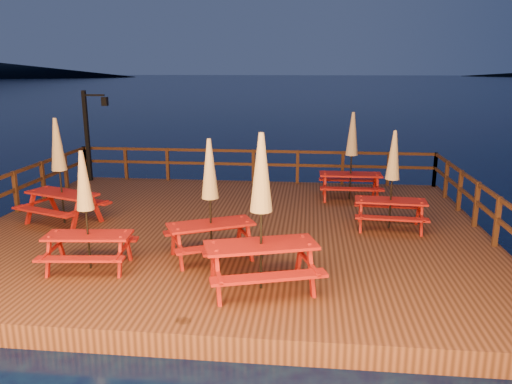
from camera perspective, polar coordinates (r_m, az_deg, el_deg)
ground at (r=12.19m, az=-2.88°, el=-5.79°), size 500.00×500.00×0.00m
deck at (r=12.12m, az=-2.89°, el=-4.90°), size 12.00×10.00×0.40m
deck_piles at (r=12.29m, az=-2.86°, el=-7.11°), size 11.44×9.44×1.40m
railing at (r=13.55m, az=-1.76°, el=1.40°), size 11.80×9.75×1.10m
lamp_post at (r=17.54m, az=-18.34°, el=7.02°), size 0.85×0.18×3.00m
picnic_table_0 at (r=12.04m, az=15.29°, el=1.48°), size 1.72×1.45×2.34m
picnic_table_1 at (r=12.92m, az=-21.54°, el=2.39°), size 2.21×2.02×2.58m
picnic_table_2 at (r=9.79m, az=-18.88°, el=-1.84°), size 1.72×1.47×2.28m
picnic_table_3 at (r=9.83m, az=-5.25°, el=-0.62°), size 2.13×2.00×2.42m
picnic_table_4 at (r=8.36m, az=0.59°, el=-2.09°), size 2.28×2.06×2.72m
picnic_table_5 at (r=14.54m, az=10.86°, el=4.21°), size 1.77×1.46×2.52m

